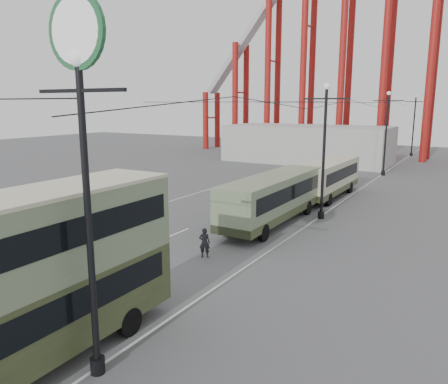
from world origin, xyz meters
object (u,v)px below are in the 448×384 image
Objects in this scene: single_decker_green at (273,197)px; pedestrian at (205,243)px; lamp_post_near at (81,108)px; single_decker_cream at (328,177)px; double_decker_bus at (30,273)px.

single_decker_green reaches higher than pedestrian.
single_decker_cream is at bearing 93.68° from lamp_post_near.
pedestrian is (-0.93, -18.17, -0.97)m from single_decker_cream.
double_decker_bus is 11.11m from pedestrian.
lamp_post_near reaches higher than single_decker_cream.
single_decker_green is 7.22× the size of pedestrian.
double_decker_bus is at bearing 70.28° from pedestrian.
single_decker_green is at bearing 97.61° from lamp_post_near.
lamp_post_near is 29.01m from single_decker_cream.
single_decker_green reaches higher than single_decker_cream.
lamp_post_near is at bearing 20.84° from double_decker_bus.
single_decker_cream is 6.35× the size of pedestrian.
lamp_post_near is 0.94× the size of single_decker_green.
pedestrian is (-0.93, 10.84, -2.25)m from double_decker_bus.
pedestrian is (-2.75, 10.14, -7.06)m from lamp_post_near.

